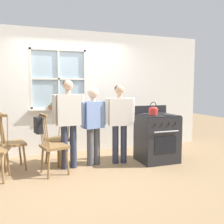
# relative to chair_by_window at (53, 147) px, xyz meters

# --- Properties ---
(ground_plane) EXTENTS (16.00, 16.00, 0.00)m
(ground_plane) POSITION_rel_chair_by_window_xyz_m (0.60, -0.05, -0.47)
(ground_plane) COLOR #937551
(wall_back) EXTENTS (6.40, 0.16, 2.70)m
(wall_back) POSITION_rel_chair_by_window_xyz_m (0.62, 1.35, 0.86)
(wall_back) COLOR silver
(wall_back) RESTS_ON ground_plane
(chair_by_window) EXTENTS (0.49, 0.50, 1.03)m
(chair_by_window) POSITION_rel_chair_by_window_xyz_m (0.00, 0.00, 0.00)
(chair_by_window) COLOR olive
(chair_by_window) RESTS_ON ground_plane
(chair_near_wall) EXTENTS (0.56, 0.57, 1.03)m
(chair_near_wall) POSITION_rel_chair_by_window_xyz_m (0.19, 0.57, 0.00)
(chair_near_wall) COLOR olive
(chair_near_wall) RESTS_ON ground_plane
(chair_near_stove) EXTENTS (0.49, 0.50, 1.03)m
(chair_near_stove) POSITION_rel_chair_by_window_xyz_m (-0.67, 0.47, 0.00)
(chair_near_stove) COLOR olive
(chair_near_stove) RESTS_ON ground_plane
(person_elderly_left) EXTENTS (0.58, 0.24, 1.58)m
(person_elderly_left) POSITION_rel_chair_by_window_xyz_m (0.30, 0.22, 0.48)
(person_elderly_left) COLOR #2D3347
(person_elderly_left) RESTS_ON ground_plane
(person_teen_center) EXTENTS (0.54, 0.30, 1.45)m
(person_teen_center) POSITION_rel_chair_by_window_xyz_m (0.77, 0.26, 0.40)
(person_teen_center) COLOR #4C4C51
(person_teen_center) RESTS_ON ground_plane
(person_adult_right) EXTENTS (0.58, 0.27, 1.50)m
(person_adult_right) POSITION_rel_chair_by_window_xyz_m (1.27, 0.20, 0.43)
(person_adult_right) COLOR #2D3347
(person_adult_right) RESTS_ON ground_plane
(stove) EXTENTS (0.72, 0.68, 1.08)m
(stove) POSITION_rel_chair_by_window_xyz_m (2.01, 0.08, 0.00)
(stove) COLOR #232326
(stove) RESTS_ON ground_plane
(kettle) EXTENTS (0.21, 0.17, 0.25)m
(kettle) POSITION_rel_chair_by_window_xyz_m (1.85, -0.05, 0.55)
(kettle) COLOR red
(kettle) RESTS_ON stove
(potted_plant) EXTENTS (0.16, 0.16, 0.21)m
(potted_plant) POSITION_rel_chair_by_window_xyz_m (0.13, 1.26, 0.58)
(potted_plant) COLOR #935B3D
(potted_plant) RESTS_ON wall_back
(handbag) EXTENTS (0.22, 0.23, 0.31)m
(handbag) POSITION_rel_chair_by_window_xyz_m (-0.23, -0.05, 0.38)
(handbag) COLOR black
(handbag) RESTS_ON chair_by_window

